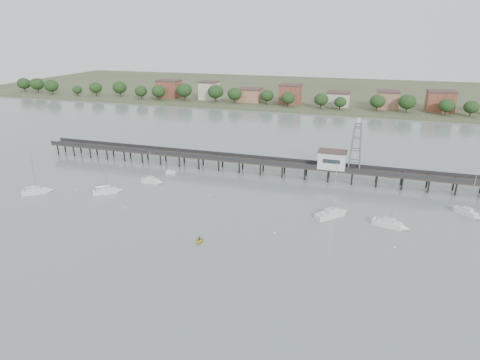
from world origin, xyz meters
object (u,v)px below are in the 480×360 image
at_px(sailboat_b, 154,181).
at_px(sailboat_d, 394,225).
at_px(sailboat_f, 40,191).
at_px(yellow_dinghy, 199,242).
at_px(sailboat_e, 470,214).
at_px(sailboat_a, 110,191).
at_px(white_tender, 171,172).
at_px(lattice_tower, 356,147).
at_px(pier, 251,161).
at_px(sailboat_c, 336,213).

relative_size(sailboat_b, sailboat_d, 0.81).
distance_m(sailboat_f, yellow_dinghy, 54.73).
height_order(sailboat_e, sailboat_f, sailboat_f).
height_order(sailboat_a, sailboat_e, sailboat_a).
height_order(sailboat_b, white_tender, sailboat_b).
relative_size(sailboat_a, white_tender, 3.66).
bearing_deg(lattice_tower, sailboat_b, -162.42).
bearing_deg(sailboat_b, yellow_dinghy, -49.20).
distance_m(pier, sailboat_f, 62.28).
relative_size(sailboat_e, white_tender, 3.30).
bearing_deg(sailboat_f, sailboat_a, -21.05).
bearing_deg(yellow_dinghy, white_tender, 124.09).
height_order(sailboat_d, yellow_dinghy, sailboat_d).
relative_size(sailboat_d, sailboat_e, 1.16).
xyz_separation_m(sailboat_f, white_tender, (27.59, 25.62, -0.26)).
relative_size(lattice_tower, sailboat_f, 1.26).
relative_size(sailboat_e, yellow_dinghy, 3.95).
relative_size(sailboat_e, sailboat_f, 0.89).
bearing_deg(yellow_dinghy, sailboat_e, 28.02).
bearing_deg(sailboat_f, sailboat_d, -34.29).
xyz_separation_m(pier, sailboat_a, (-33.27, -28.35, -3.15)).
distance_m(lattice_tower, sailboat_f, 90.79).
relative_size(sailboat_d, sailboat_f, 1.04).
xyz_separation_m(pier, sailboat_c, (28.51, -24.73, -3.16)).
bearing_deg(yellow_dinghy, pier, 91.77).
bearing_deg(pier, sailboat_d, -33.18).
bearing_deg(sailboat_e, sailboat_d, -103.87).
xyz_separation_m(sailboat_d, sailboat_e, (18.24, 11.75, 0.01)).
height_order(pier, sailboat_a, sailboat_a).
xyz_separation_m(sailboat_a, yellow_dinghy, (34.59, -18.39, -0.65)).
relative_size(white_tender, yellow_dinghy, 1.20).
bearing_deg(pier, yellow_dinghy, -88.38).
relative_size(sailboat_c, sailboat_a, 1.21).
bearing_deg(yellow_dinghy, sailboat_b, 132.90).
xyz_separation_m(sailboat_a, sailboat_b, (8.01, 10.37, 0.01)).
distance_m(white_tender, yellow_dinghy, 46.00).
height_order(sailboat_c, sailboat_f, sailboat_c).
relative_size(lattice_tower, sailboat_d, 1.22).
bearing_deg(sailboat_e, sailboat_b, -135.08).
xyz_separation_m(pier, white_tender, (-24.36, -8.58, -3.40)).
height_order(pier, sailboat_d, sailboat_d).
bearing_deg(sailboat_b, white_tender, 82.57).
distance_m(sailboat_b, sailboat_f, 31.23).
distance_m(sailboat_b, yellow_dinghy, 39.17).
relative_size(lattice_tower, sailboat_b, 1.50).
bearing_deg(sailboat_d, sailboat_a, -164.22).
height_order(sailboat_e, yellow_dinghy, sailboat_e).
bearing_deg(lattice_tower, sailboat_d, -69.21).
distance_m(pier, lattice_tower, 32.34).
bearing_deg(lattice_tower, sailboat_f, -157.71).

